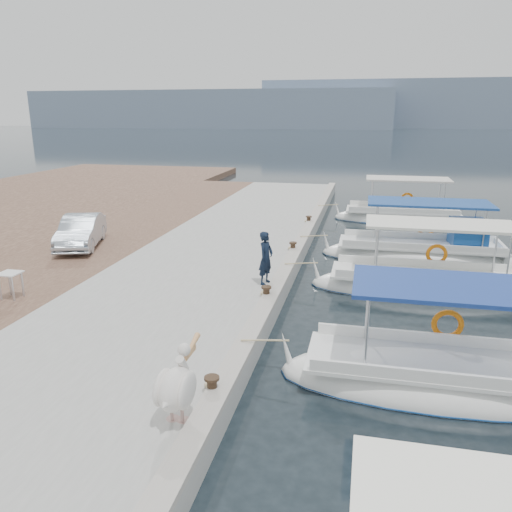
% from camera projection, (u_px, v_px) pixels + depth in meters
% --- Properties ---
extents(ground, '(400.00, 400.00, 0.00)m').
position_uv_depth(ground, '(268.00, 338.00, 12.40)').
color(ground, black).
rests_on(ground, ground).
extents(concrete_quay, '(6.00, 40.00, 0.50)m').
position_uv_depth(concrete_quay, '(212.00, 264.00, 17.64)').
color(concrete_quay, '#979692').
rests_on(concrete_quay, ground).
extents(quay_curb, '(0.44, 40.00, 0.12)m').
position_uv_depth(quay_curb, '(290.00, 261.00, 16.98)').
color(quay_curb, '#A29B90').
rests_on(quay_curb, concrete_quay).
extents(cobblestone_strip, '(4.00, 40.00, 0.50)m').
position_uv_depth(cobblestone_strip, '(85.00, 256.00, 18.68)').
color(cobblestone_strip, brown).
rests_on(cobblestone_strip, ground).
extents(distant_hills, '(330.00, 60.00, 18.00)m').
position_uv_depth(distant_hills, '(443.00, 108.00, 193.33)').
color(distant_hills, slate).
rests_on(distant_hills, ground).
extents(fishing_caique_b, '(6.34, 2.18, 2.83)m').
position_uv_depth(fishing_caique_b, '(435.00, 383.00, 10.11)').
color(fishing_caique_b, white).
rests_on(fishing_caique_b, ground).
extents(fishing_caique_c, '(7.28, 2.08, 2.83)m').
position_uv_depth(fishing_caique_c, '(428.00, 289.00, 15.53)').
color(fishing_caique_c, white).
rests_on(fishing_caique_c, ground).
extents(fishing_caique_d, '(7.43, 2.30, 2.83)m').
position_uv_depth(fishing_caique_d, '(422.00, 254.00, 19.11)').
color(fishing_caique_d, white).
rests_on(fishing_caique_d, ground).
extents(fishing_caique_e, '(6.92, 2.33, 2.83)m').
position_uv_depth(fishing_caique_e, '(401.00, 219.00, 25.93)').
color(fishing_caique_e, white).
rests_on(fishing_caique_e, ground).
extents(mooring_bollards, '(0.28, 20.28, 0.33)m').
position_uv_depth(mooring_bollards, '(266.00, 291.00, 13.69)').
color(mooring_bollards, black).
rests_on(mooring_bollards, concrete_quay).
extents(pelican, '(0.54, 1.53, 1.20)m').
position_uv_depth(pelican, '(177.00, 386.00, 8.08)').
color(pelican, tan).
rests_on(pelican, concrete_quay).
extents(fisherman, '(0.53, 0.66, 1.59)m').
position_uv_depth(fisherman, '(266.00, 258.00, 14.66)').
color(fisherman, black).
rests_on(fisherman, concrete_quay).
extents(parked_car, '(2.34, 3.83, 1.19)m').
position_uv_depth(parked_car, '(81.00, 231.00, 18.86)').
color(parked_car, '#B3BFCC').
rests_on(parked_car, cobblestone_strip).
extents(folding_table, '(0.55, 0.55, 0.73)m').
position_uv_depth(folding_table, '(10.00, 280.00, 13.57)').
color(folding_table, silver).
rests_on(folding_table, cobblestone_strip).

